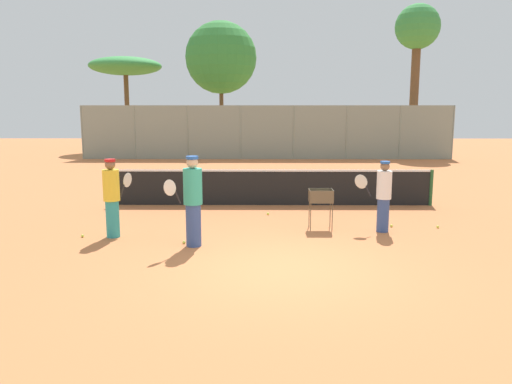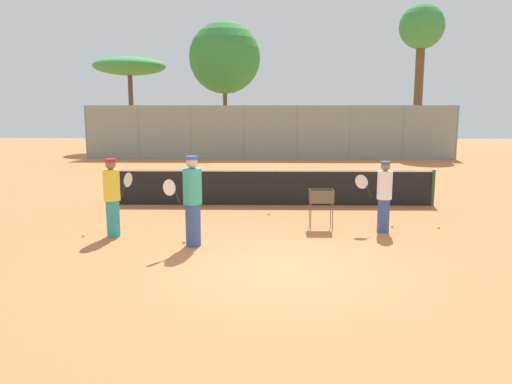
% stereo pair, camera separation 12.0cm
% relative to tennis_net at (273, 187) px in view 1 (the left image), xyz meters
% --- Properties ---
extents(ground_plane, '(80.00, 80.00, 0.00)m').
position_rel_tennis_net_xyz_m(ground_plane, '(0.00, -6.03, -0.56)').
color(ground_plane, '#C67242').
extents(tennis_net, '(9.46, 0.10, 1.07)m').
position_rel_tennis_net_xyz_m(tennis_net, '(0.00, 0.00, 0.00)').
color(tennis_net, '#26592D').
rests_on(tennis_net, ground_plane).
extents(back_fence, '(21.15, 0.08, 3.04)m').
position_rel_tennis_net_xyz_m(back_fence, '(0.00, 13.82, 0.96)').
color(back_fence, gray).
rests_on(back_fence, ground_plane).
extents(tree_0, '(4.61, 4.61, 8.41)m').
position_rel_tennis_net_xyz_m(tree_0, '(-2.93, 18.55, 5.54)').
color(tree_0, brown).
rests_on(tree_0, ground_plane).
extents(tree_1, '(4.82, 4.82, 6.28)m').
position_rel_tennis_net_xyz_m(tree_1, '(-9.44, 19.68, 5.06)').
color(tree_1, brown).
rests_on(tree_1, ground_plane).
extents(tree_2, '(2.69, 2.69, 9.10)m').
position_rel_tennis_net_xyz_m(tree_2, '(9.14, 16.82, 6.81)').
color(tree_2, brown).
rests_on(tree_2, ground_plane).
extents(player_white_outfit, '(0.75, 0.74, 1.89)m').
position_rel_tennis_net_xyz_m(player_white_outfit, '(-1.79, -4.51, 0.42)').
color(player_white_outfit, '#334C8C').
rests_on(player_white_outfit, ground_plane).
extents(player_red_cap, '(0.88, 0.37, 1.65)m').
position_rel_tennis_net_xyz_m(player_red_cap, '(2.46, -3.23, 0.30)').
color(player_red_cap, '#334C8C').
rests_on(player_red_cap, ground_plane).
extents(player_yellow_shirt, '(0.52, 0.85, 1.76)m').
position_rel_tennis_net_xyz_m(player_yellow_shirt, '(-3.68, -3.77, 0.35)').
color(player_yellow_shirt, teal).
rests_on(player_yellow_shirt, ground_plane).
extents(ball_cart, '(0.56, 0.41, 0.95)m').
position_rel_tennis_net_xyz_m(ball_cart, '(1.05, -2.96, 0.16)').
color(ball_cart, brown).
rests_on(ball_cart, ground_plane).
extents(tennis_ball_0, '(0.07, 0.07, 0.07)m').
position_rel_tennis_net_xyz_m(tennis_ball_0, '(-4.37, -3.82, -0.52)').
color(tennis_ball_0, '#D1E54C').
rests_on(tennis_ball_0, ground_plane).
extents(tennis_ball_1, '(0.07, 0.07, 0.07)m').
position_rel_tennis_net_xyz_m(tennis_ball_1, '(3.89, -2.89, -0.52)').
color(tennis_ball_1, '#D1E54C').
rests_on(tennis_ball_1, ground_plane).
extents(tennis_ball_2, '(0.07, 0.07, 0.07)m').
position_rel_tennis_net_xyz_m(tennis_ball_2, '(2.80, -2.78, -0.52)').
color(tennis_ball_2, '#D1E54C').
rests_on(tennis_ball_2, ground_plane).
extents(tennis_ball_3, '(0.07, 0.07, 0.07)m').
position_rel_tennis_net_xyz_m(tennis_ball_3, '(-0.18, -1.39, -0.52)').
color(tennis_ball_3, '#D1E54C').
rests_on(tennis_ball_3, ground_plane).
extents(tennis_ball_4, '(0.07, 0.07, 0.07)m').
position_rel_tennis_net_xyz_m(tennis_ball_4, '(-2.02, -4.34, -0.52)').
color(tennis_ball_4, '#D1E54C').
rests_on(tennis_ball_4, ground_plane).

